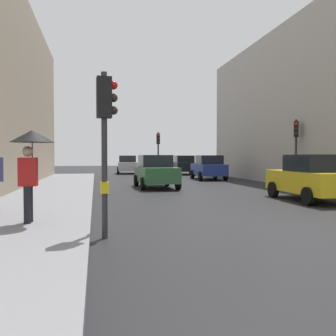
% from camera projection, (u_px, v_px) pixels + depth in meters
% --- Properties ---
extents(ground_plane, '(120.00, 120.00, 0.00)m').
position_uv_depth(ground_plane, '(320.00, 225.00, 9.36)').
color(ground_plane, black).
extents(sidewalk_kerb, '(3.40, 40.00, 0.16)m').
position_uv_depth(sidewalk_kerb, '(45.00, 201.00, 13.90)').
color(sidewalk_kerb, gray).
rests_on(sidewalk_kerb, ground).
extents(traffic_light_far_median, '(0.25, 0.43, 3.61)m').
position_uv_depth(traffic_light_far_median, '(158.00, 146.00, 30.56)').
color(traffic_light_far_median, '#2D2D2D').
rests_on(traffic_light_far_median, ground).
extents(traffic_light_near_left, '(0.44, 0.27, 3.43)m').
position_uv_depth(traffic_light_near_left, '(105.00, 124.00, 7.86)').
color(traffic_light_near_left, '#2D2D2D').
rests_on(traffic_light_near_left, ground).
extents(traffic_light_mid_street, '(0.35, 0.45, 3.68)m').
position_uv_depth(traffic_light_mid_street, '(296.00, 141.00, 20.57)').
color(traffic_light_mid_street, '#2D2D2D').
rests_on(traffic_light_mid_street, ground).
extents(car_green_estate, '(2.09, 4.24, 1.76)m').
position_uv_depth(car_green_estate, '(156.00, 171.00, 20.61)').
color(car_green_estate, '#2D6038').
rests_on(car_green_estate, ground).
extents(car_yellow_taxi, '(2.06, 4.22, 1.76)m').
position_uv_depth(car_yellow_taxi, '(312.00, 178.00, 14.55)').
color(car_yellow_taxi, yellow).
rests_on(car_yellow_taxi, ground).
extents(car_blue_van, '(2.17, 4.28, 1.76)m').
position_uv_depth(car_blue_van, '(209.00, 167.00, 27.84)').
color(car_blue_van, navy).
rests_on(car_blue_van, ground).
extents(car_silver_hatchback, '(2.19, 4.29, 1.76)m').
position_uv_depth(car_silver_hatchback, '(127.00, 165.00, 37.36)').
color(car_silver_hatchback, '#BCBCC1').
rests_on(car_silver_hatchback, ground).
extents(car_dark_suv, '(2.22, 4.30, 1.76)m').
position_uv_depth(car_dark_suv, '(184.00, 165.00, 35.62)').
color(car_dark_suv, black).
rests_on(car_dark_suv, ground).
extents(pedestrian_with_umbrella, '(1.00, 1.00, 2.14)m').
position_uv_depth(pedestrian_with_umbrella, '(31.00, 150.00, 8.78)').
color(pedestrian_with_umbrella, black).
rests_on(pedestrian_with_umbrella, sidewalk_kerb).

